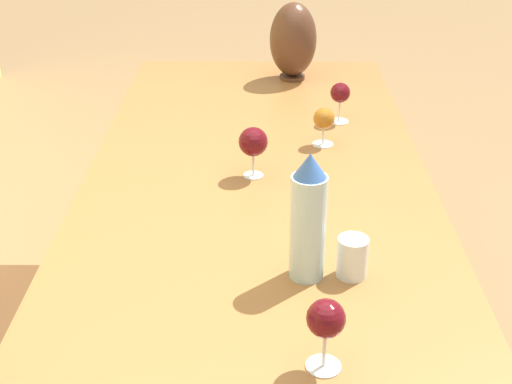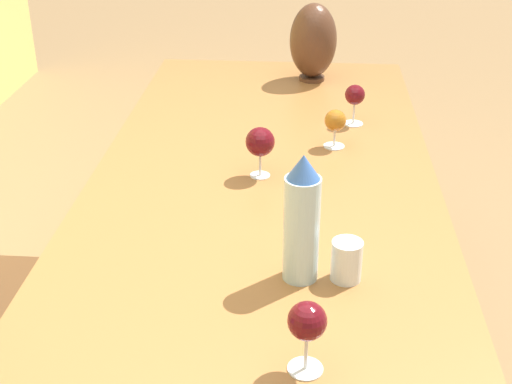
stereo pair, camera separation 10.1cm
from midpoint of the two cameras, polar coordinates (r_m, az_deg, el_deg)
name	(u,v)px [view 1 (the left image)]	position (r m, az deg, el deg)	size (l,w,h in m)	color
dining_table	(256,249)	(1.81, -1.61, -4.58)	(2.74, 0.98, 0.77)	#936033
water_bottle	(308,219)	(1.52, 2.29, -2.18)	(0.08, 0.08, 0.30)	#ADCCD6
water_tumbler	(352,257)	(1.58, 5.89, -5.24)	(0.07, 0.07, 0.09)	silver
vase	(293,40)	(2.78, 1.92, 12.03)	(0.18, 0.18, 0.30)	#4C2D1E
wine_glass_0	(326,320)	(1.29, 3.35, -10.27)	(0.07, 0.07, 0.15)	silver
wine_glass_1	(340,94)	(2.38, 5.53, 7.78)	(0.07, 0.07, 0.14)	silver
wine_glass_2	(253,142)	(1.99, -1.69, 3.96)	(0.08, 0.08, 0.15)	silver
wine_glass_3	(324,120)	(2.20, 4.14, 5.77)	(0.07, 0.07, 0.12)	silver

